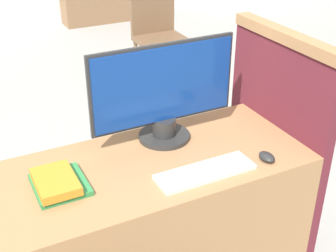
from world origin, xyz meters
TOP-DOWN VIEW (x-y plane):
  - desk at (0.00, 0.29)m, footprint 1.33×0.58m
  - carrel_divider at (0.69, 0.34)m, footprint 0.07×0.68m
  - monitor at (0.15, 0.45)m, footprint 0.66×0.23m
  - keyboard at (0.17, 0.12)m, footprint 0.40×0.13m
  - mouse at (0.44, 0.10)m, footprint 0.06×0.08m
  - book_stack at (-0.37, 0.29)m, footprint 0.19×0.23m
  - far_chair at (1.19, 2.69)m, footprint 0.44×0.44m

SIDE VIEW (x-z plane):
  - desk at x=0.00m, z-range 0.00..0.77m
  - far_chair at x=1.19m, z-range 0.04..1.05m
  - carrel_divider at x=0.69m, z-range 0.01..1.22m
  - keyboard at x=0.17m, z-range 0.77..0.79m
  - mouse at x=0.44m, z-range 0.77..0.80m
  - book_stack at x=-0.37m, z-range 0.77..0.82m
  - monitor at x=0.15m, z-range 0.77..1.21m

